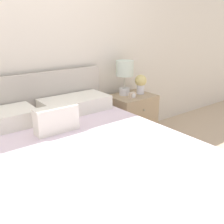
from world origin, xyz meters
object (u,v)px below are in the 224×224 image
at_px(bed, 84,181).
at_px(nightstand, 132,119).
at_px(table_lamp, 125,72).
at_px(alarm_clock, 132,95).
at_px(flower_vase, 141,83).

xyz_separation_m(bed, nightstand, (1.18, 0.80, -0.01)).
distance_m(bed, table_lamp, 1.54).
xyz_separation_m(nightstand, alarm_clock, (-0.07, -0.08, 0.33)).
height_order(nightstand, table_lamp, table_lamp).
relative_size(bed, alarm_clock, 30.12).
bearing_deg(flower_vase, nightstand, 179.19).
relative_size(nightstand, table_lamp, 1.45).
relative_size(nightstand, flower_vase, 2.55).
height_order(bed, alarm_clock, bed).
relative_size(table_lamp, flower_vase, 1.75).
bearing_deg(nightstand, flower_vase, -0.81).
bearing_deg(alarm_clock, table_lamp, 84.68).
height_order(nightstand, alarm_clock, alarm_clock).
bearing_deg(flower_vase, table_lamp, 156.98).
bearing_deg(bed, table_lamp, 37.97).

